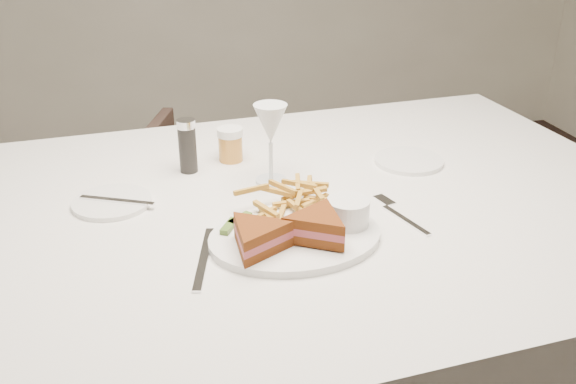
% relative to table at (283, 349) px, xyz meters
% --- Properties ---
extents(table, '(1.67, 1.17, 0.75)m').
position_rel_table_xyz_m(table, '(0.00, 0.00, 0.00)').
color(table, silver).
rests_on(table, ground).
extents(chair_far, '(0.79, 0.76, 0.64)m').
position_rel_table_xyz_m(chair_far, '(0.03, 0.88, -0.05)').
color(chair_far, '#4A352D').
rests_on(chair_far, ground).
extents(table_setting, '(0.83, 0.57, 0.18)m').
position_rel_table_xyz_m(table_setting, '(-0.01, -0.05, 0.41)').
color(table_setting, white).
rests_on(table_setting, table).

